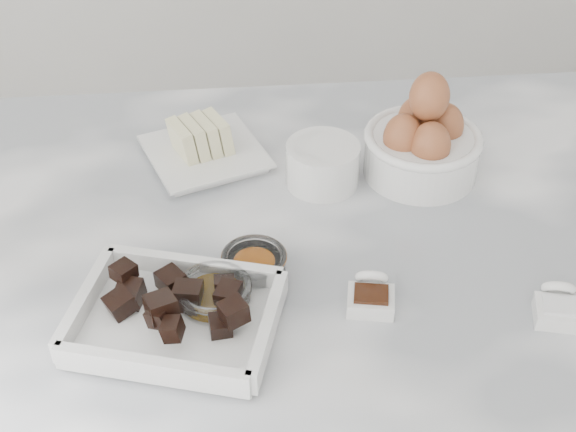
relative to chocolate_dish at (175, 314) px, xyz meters
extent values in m
cube|color=white|center=(0.11, 0.10, -0.04)|extent=(1.20, 0.80, 0.04)
cube|color=white|center=(0.00, 0.00, -0.02)|extent=(0.23, 0.19, 0.01)
cube|color=white|center=(0.03, 0.31, -0.02)|extent=(0.16, 0.16, 0.01)
cube|color=white|center=(0.03, 0.31, -0.01)|extent=(0.18, 0.18, 0.00)
cylinder|color=white|center=(0.18, 0.24, 0.01)|extent=(0.09, 0.09, 0.06)
cylinder|color=white|center=(0.18, 0.24, 0.03)|extent=(0.08, 0.08, 0.01)
cylinder|color=white|center=(0.31, 0.25, 0.01)|extent=(0.15, 0.15, 0.06)
torus|color=white|center=(0.31, 0.25, 0.03)|extent=(0.15, 0.15, 0.01)
ellipsoid|color=brown|center=(0.34, 0.26, 0.04)|extent=(0.05, 0.05, 0.06)
ellipsoid|color=brown|center=(0.28, 0.25, 0.04)|extent=(0.05, 0.05, 0.06)
ellipsoid|color=brown|center=(0.31, 0.28, 0.04)|extent=(0.05, 0.05, 0.06)
ellipsoid|color=brown|center=(0.30, 0.22, 0.04)|extent=(0.05, 0.05, 0.06)
ellipsoid|color=brown|center=(0.31, 0.25, 0.09)|extent=(0.05, 0.05, 0.06)
cylinder|color=white|center=(0.04, 0.03, -0.01)|extent=(0.08, 0.08, 0.03)
torus|color=white|center=(0.04, 0.03, 0.01)|extent=(0.08, 0.08, 0.01)
cylinder|color=#C27A0D|center=(0.04, 0.03, -0.01)|extent=(0.06, 0.06, 0.01)
cylinder|color=white|center=(0.09, 0.07, -0.01)|extent=(0.07, 0.07, 0.03)
torus|color=white|center=(0.09, 0.07, 0.01)|extent=(0.07, 0.07, 0.01)
ellipsoid|color=orange|center=(0.09, 0.07, -0.01)|extent=(0.05, 0.05, 0.02)
cube|color=white|center=(0.20, 0.01, -0.01)|extent=(0.06, 0.05, 0.02)
cube|color=black|center=(0.20, 0.01, 0.00)|extent=(0.04, 0.03, 0.00)
torus|color=white|center=(0.21, 0.04, 0.00)|extent=(0.04, 0.04, 0.04)
cube|color=white|center=(0.40, -0.02, -0.01)|extent=(0.06, 0.05, 0.02)
cube|color=white|center=(0.40, -0.02, 0.00)|extent=(0.04, 0.04, 0.00)
torus|color=white|center=(0.40, 0.00, 0.00)|extent=(0.04, 0.04, 0.04)
camera|label=1|loc=(0.06, -0.58, 0.58)|focal=50.00mm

